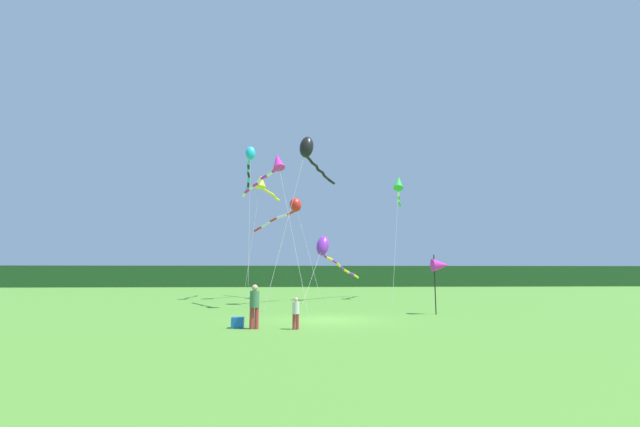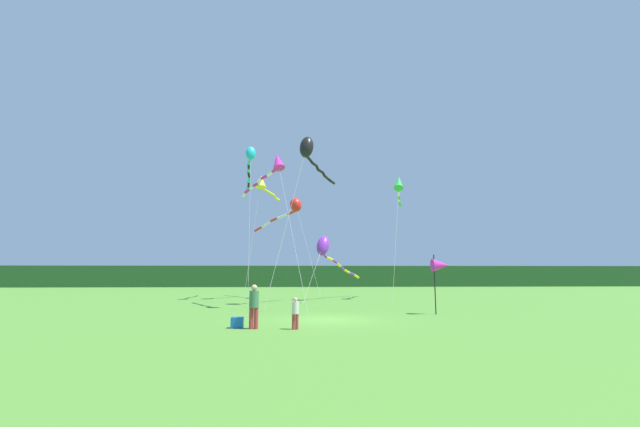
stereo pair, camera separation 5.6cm
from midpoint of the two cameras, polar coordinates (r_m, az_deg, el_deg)
ground_plane at (r=19.72m, az=0.92°, el=-14.53°), size 120.00×120.00×0.00m
distant_treeline at (r=64.57m, az=-1.98°, el=-8.70°), size 108.00×2.27×3.22m
person_adult at (r=16.68m, az=-9.18°, el=-12.30°), size 0.37×0.37×1.70m
person_child at (r=16.39m, az=-3.48°, el=-13.41°), size 0.27×0.27×1.22m
cooler_box at (r=17.13m, az=-11.44°, el=-14.62°), size 0.48×0.38×0.42m
banner_flag_pole at (r=22.98m, az=16.31°, el=-6.98°), size 0.90×0.70×3.12m
kite_yellow at (r=35.02m, az=-8.18°, el=4.25°), size 2.51×4.46×10.37m
kite_green at (r=35.38m, az=10.81°, el=3.89°), size 3.03×8.49×10.39m
kite_red at (r=35.21m, az=-4.06°, el=0.75°), size 6.07×8.32×8.56m
kite_magenta at (r=26.81m, az=-6.64°, el=6.43°), size 4.69×7.79×9.83m
kite_black at (r=29.18m, az=-1.70°, el=8.76°), size 4.81×8.16×11.73m
kite_purple at (r=33.39m, az=0.75°, el=-4.97°), size 5.41×9.44×5.28m
kite_cyan at (r=35.33m, az=-9.76°, el=7.28°), size 1.64×9.79×12.56m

